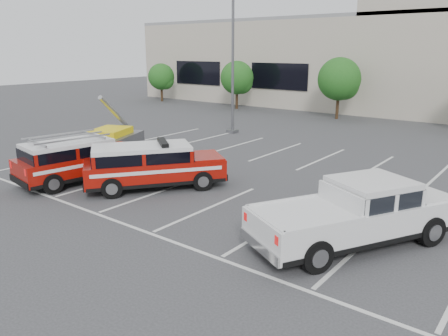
# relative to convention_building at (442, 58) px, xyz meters

# --- Properties ---
(ground) EXTENTS (120.00, 120.00, 0.00)m
(ground) POSITION_rel_convention_building_xyz_m (-0.18, -31.86, -4.72)
(ground) COLOR #363639
(ground) RESTS_ON ground
(stall_markings) EXTENTS (23.00, 15.00, 0.01)m
(stall_markings) POSITION_rel_convention_building_xyz_m (-0.18, -27.36, -4.71)
(stall_markings) COLOR silver
(stall_markings) RESTS_ON ground
(convention_building) EXTENTS (60.00, 16.99, 13.20)m
(convention_building) POSITION_rel_convention_building_xyz_m (0.00, 0.00, 0.00)
(convention_building) COLOR #B5A999
(convention_building) RESTS_ON ground
(tree_far_left) EXTENTS (2.77, 2.77, 3.99)m
(tree_far_left) POSITION_rel_convention_building_xyz_m (-25.09, -9.82, -2.22)
(tree_far_left) COLOR #3F2B19
(tree_far_left) RESTS_ON ground
(tree_left) EXTENTS (3.07, 3.07, 4.42)m
(tree_left) POSITION_rel_convention_building_xyz_m (-15.09, -9.82, -1.95)
(tree_left) COLOR #3F2B19
(tree_left) RESTS_ON ground
(tree_mid_left) EXTENTS (3.37, 3.37, 4.85)m
(tree_mid_left) POSITION_rel_convention_building_xyz_m (-5.09, -9.82, -1.68)
(tree_mid_left) COLOR #3F2B19
(tree_mid_left) RESTS_ON ground
(light_pole_left) EXTENTS (0.90, 0.60, 10.24)m
(light_pole_left) POSITION_rel_convention_building_xyz_m (-8.18, -19.86, 0.47)
(light_pole_left) COLOR #59595E
(light_pole_left) RESTS_ON ground
(fire_chief_suv) EXTENTS (4.85, 5.57, 1.92)m
(fire_chief_suv) POSITION_rel_convention_building_xyz_m (-3.50, -31.46, -3.93)
(fire_chief_suv) COLOR #8E0E06
(fire_chief_suv) RESTS_ON ground
(white_pickup) EXTENTS (4.74, 6.35, 1.87)m
(white_pickup) POSITION_rel_convention_building_xyz_m (4.99, -31.54, -3.97)
(white_pickup) COLOR silver
(white_pickup) RESTS_ON ground
(ladder_suv) EXTENTS (2.75, 5.32, 2.00)m
(ladder_suv) POSITION_rel_convention_building_xyz_m (-6.67, -32.76, -3.92)
(ladder_suv) COLOR #8E0E06
(ladder_suv) RESTS_ON ground
(utility_rig) EXTENTS (3.39, 4.50, 3.23)m
(utility_rig) POSITION_rel_convention_building_xyz_m (-9.41, -29.08, -4.08)
(utility_rig) COLOR #59595E
(utility_rig) RESTS_ON ground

